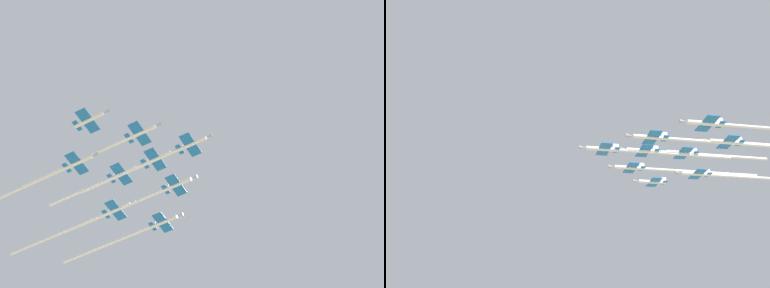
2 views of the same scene
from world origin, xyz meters
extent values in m
cylinder|color=white|center=(3.93, 1.34, 184.36)|extent=(4.51, 10.29, 1.27)
cone|color=#9EA3AD|center=(5.94, -4.70, 184.36)|extent=(1.88, 2.58, 1.21)
cube|color=blue|center=(3.74, 1.89, 184.30)|extent=(9.96, 6.45, 0.21)
cube|color=blue|center=(2.48, 5.67, 184.36)|extent=(4.25, 2.79, 0.21)
cube|color=white|center=(2.51, 5.59, 185.40)|extent=(0.76, 1.82, 2.09)
cylinder|color=white|center=(-3.77, 24.40, 184.36)|extent=(12.93, 36.50, 0.89)
cylinder|color=white|center=(11.52, 16.54, 183.52)|extent=(4.51, 10.29, 1.27)
cone|color=#9EA3AD|center=(13.54, 10.50, 183.52)|extent=(1.88, 2.58, 1.21)
cube|color=blue|center=(11.34, 17.09, 183.46)|extent=(9.96, 6.45, 0.21)
cube|color=blue|center=(10.07, 20.87, 183.52)|extent=(4.25, 2.79, 0.21)
cube|color=white|center=(10.10, 20.78, 184.56)|extent=(0.76, 1.82, 2.09)
cylinder|color=white|center=(3.38, 40.94, 183.52)|extent=(13.83, 39.18, 0.89)
cylinder|color=white|center=(-11.27, 8.94, 183.68)|extent=(4.51, 10.29, 1.27)
cone|color=#9EA3AD|center=(-9.25, 2.89, 183.68)|extent=(1.88, 2.58, 1.21)
cube|color=blue|center=(-11.45, 9.49, 183.63)|extent=(9.96, 6.45, 0.21)
cube|color=blue|center=(-12.72, 13.27, 183.68)|extent=(4.25, 2.79, 0.21)
cube|color=white|center=(-12.69, 13.18, 184.73)|extent=(0.76, 1.82, 2.09)
cylinder|color=white|center=(-19.53, 33.68, 183.68)|extent=(14.07, 39.89, 0.89)
cylinder|color=white|center=(-0.26, 13.88, 184.76)|extent=(4.51, 10.29, 1.27)
cone|color=#9EA3AD|center=(1.76, 7.84, 184.76)|extent=(1.88, 2.58, 1.21)
cube|color=blue|center=(-0.44, 14.43, 184.70)|extent=(9.96, 6.45, 0.21)
cube|color=blue|center=(-1.70, 18.21, 184.76)|extent=(4.25, 2.79, 0.21)
cube|color=white|center=(-1.67, 18.12, 185.80)|extent=(0.76, 1.82, 2.09)
cylinder|color=white|center=(-7.89, 36.76, 184.76)|extent=(12.82, 36.15, 0.89)
cylinder|color=white|center=(19.11, 31.74, 182.87)|extent=(4.51, 10.29, 1.27)
cone|color=#9EA3AD|center=(21.13, 25.70, 182.87)|extent=(1.88, 2.58, 1.21)
cube|color=blue|center=(18.93, 32.29, 182.81)|extent=(9.96, 6.45, 0.21)
cube|color=blue|center=(17.67, 36.07, 182.87)|extent=(4.25, 2.79, 0.21)
cube|color=white|center=(17.70, 35.98, 183.91)|extent=(0.76, 1.82, 2.09)
cylinder|color=white|center=(11.57, 54.33, 182.87)|extent=(12.62, 35.57, 0.89)
cylinder|color=white|center=(-26.47, 16.53, 183.71)|extent=(4.51, 10.29, 1.27)
cone|color=#9EA3AD|center=(-24.45, 10.48, 183.71)|extent=(1.88, 2.58, 1.21)
cube|color=blue|center=(-26.65, 17.08, 183.65)|extent=(9.96, 6.45, 0.21)
cube|color=blue|center=(-27.91, 20.86, 183.71)|extent=(4.25, 2.79, 0.21)
cube|color=white|center=(-27.89, 20.77, 184.75)|extent=(0.76, 1.82, 2.09)
cylinder|color=white|center=(-4.44, 26.41, 184.87)|extent=(4.51, 10.29, 1.27)
cone|color=#9EA3AD|center=(-2.42, 20.37, 184.87)|extent=(1.88, 2.58, 1.21)
cube|color=blue|center=(-4.62, 26.96, 184.82)|extent=(9.96, 6.45, 0.21)
cube|color=blue|center=(-5.88, 30.74, 184.87)|extent=(4.25, 2.79, 0.21)
cube|color=white|center=(-5.86, 30.66, 185.92)|extent=(0.76, 1.82, 2.09)
cylinder|color=white|center=(3.91, 39.33, 183.82)|extent=(4.51, 10.29, 1.27)
cone|color=#9EA3AD|center=(5.93, 33.29, 183.82)|extent=(1.88, 2.58, 1.21)
cube|color=blue|center=(3.73, 39.88, 183.76)|extent=(9.96, 6.45, 0.21)
cube|color=blue|center=(2.47, 43.66, 183.82)|extent=(4.25, 2.79, 0.21)
cube|color=white|center=(2.50, 43.58, 184.87)|extent=(0.76, 1.82, 2.09)
cylinder|color=white|center=(-4.17, 63.56, 183.82)|extent=(13.72, 38.85, 0.89)
cylinder|color=white|center=(-18.88, 31.73, 182.91)|extent=(4.51, 10.29, 1.27)
cone|color=#9EA3AD|center=(-16.86, 25.68, 182.91)|extent=(1.88, 2.58, 1.21)
cube|color=blue|center=(-19.06, 32.28, 182.85)|extent=(9.96, 6.45, 0.21)
cube|color=blue|center=(-20.32, 36.06, 182.91)|extent=(4.25, 2.79, 0.21)
cube|color=white|center=(-20.29, 35.97, 183.95)|extent=(0.76, 1.82, 2.09)
cylinder|color=white|center=(-27.03, 56.14, 182.91)|extent=(13.84, 39.23, 0.89)
camera|label=1|loc=(-85.39, -93.48, 2.10)|focal=64.50mm
camera|label=2|loc=(134.75, 15.15, 122.77)|focal=42.81mm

